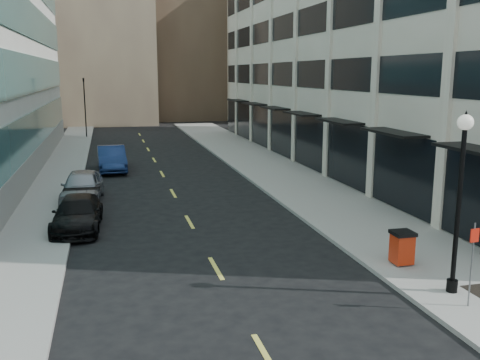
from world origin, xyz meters
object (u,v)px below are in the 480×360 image
car_silver_sedan (82,186)px  car_blue_sedan (112,159)px  car_black_pickup (78,214)px  lamppost (460,188)px  sign_post (473,253)px  trash_bin (402,246)px  traffic_signal (84,82)px

car_silver_sedan → car_blue_sedan: size_ratio=0.94×
car_black_pickup → lamppost: size_ratio=0.88×
car_silver_sedan → sign_post: bearing=-51.6°
trash_bin → sign_post: sign_post is taller
traffic_signal → car_blue_sedan: size_ratio=1.35×
traffic_signal → car_silver_sedan: bearing=-88.6°
car_black_pickup → sign_post: 15.61m
traffic_signal → car_blue_sedan: bearing=-83.4°
trash_bin → lamppost: lamppost is taller
trash_bin → lamppost: (0.22, -2.49, 2.55)m
traffic_signal → sign_post: 46.68m
car_blue_sedan → sign_post: sign_post is taller
car_black_pickup → car_blue_sedan: 14.09m
car_black_pickup → sign_post: (11.02, -11.01, 1.02)m
trash_bin → car_blue_sedan: bearing=113.8°
sign_post → trash_bin: bearing=84.5°
traffic_signal → trash_bin: 43.40m
traffic_signal → car_black_pickup: traffic_signal is taller
trash_bin → car_black_pickup: bearing=145.8°
car_blue_sedan → trash_bin: 23.47m
car_silver_sedan → trash_bin: (10.98, -12.67, -0.05)m
sign_post → car_black_pickup: bearing=128.8°
car_black_pickup → car_silver_sedan: car_silver_sedan is taller
car_blue_sedan → lamppost: lamppost is taller
car_blue_sedan → traffic_signal: bearing=94.4°
car_blue_sedan → lamppost: (9.60, -24.00, 2.48)m
car_silver_sedan → sign_post: (11.02, -16.16, 0.89)m
car_blue_sedan → lamppost: 25.97m
car_silver_sedan → lamppost: bearing=-49.4°
sign_post → lamppost: bearing=73.7°
car_silver_sedan → sign_post: size_ratio=1.99×
car_black_pickup → car_silver_sedan: (0.00, 5.16, 0.13)m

